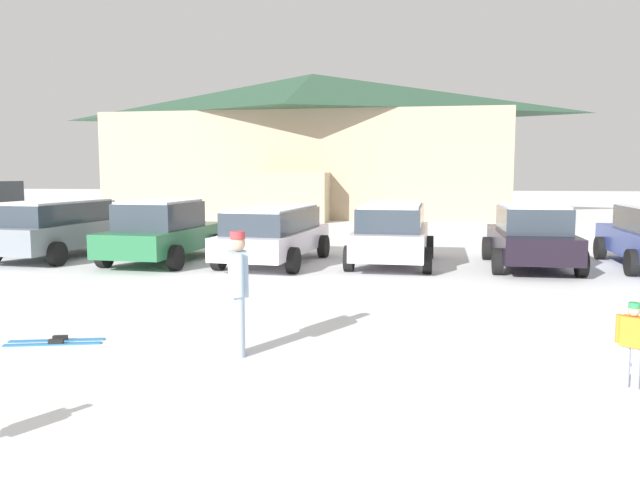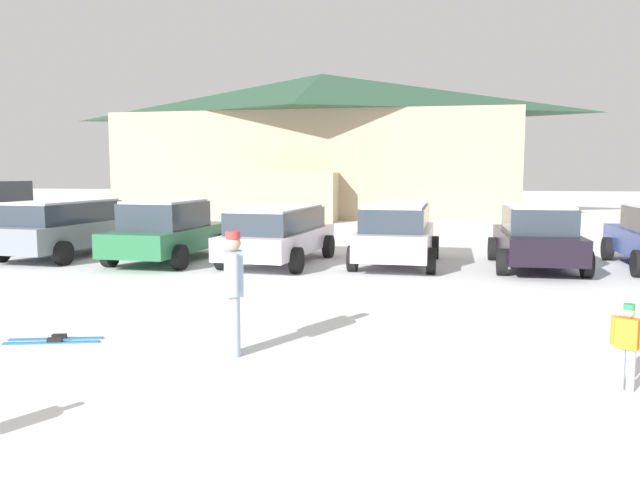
% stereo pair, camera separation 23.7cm
% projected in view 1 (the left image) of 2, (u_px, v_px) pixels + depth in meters
% --- Properties ---
extents(ski_lodge, '(22.04, 12.21, 7.96)m').
position_uv_depth(ski_lodge, '(312.00, 144.00, 35.71)').
color(ski_lodge, tan).
rests_on(ski_lodge, ground).
extents(parked_grey_wagon, '(2.57, 4.76, 1.63)m').
position_uv_depth(parked_grey_wagon, '(57.00, 227.00, 17.70)').
color(parked_grey_wagon, gray).
rests_on(parked_grey_wagon, ground).
extents(parked_green_coupe, '(2.45, 4.59, 1.68)m').
position_uv_depth(parked_green_coupe, '(163.00, 231.00, 16.89)').
color(parked_green_coupe, '#276B41').
rests_on(parked_green_coupe, ground).
extents(parked_white_suv, '(2.56, 4.93, 1.51)m').
position_uv_depth(parked_white_suv, '(274.00, 233.00, 16.57)').
color(parked_white_suv, white).
rests_on(parked_white_suv, ground).
extents(parked_silver_wagon, '(2.29, 4.53, 1.61)m').
position_uv_depth(parked_silver_wagon, '(392.00, 232.00, 16.40)').
color(parked_silver_wagon, '#C0B7C2').
rests_on(parked_silver_wagon, ground).
extents(parked_black_sedan, '(2.20, 4.23, 1.62)m').
position_uv_depth(parked_black_sedan, '(531.00, 236.00, 15.82)').
color(parked_black_sedan, black).
rests_on(parked_black_sedan, ground).
extents(skier_child_in_orange_jacket, '(0.32, 0.25, 0.99)m').
position_uv_depth(skier_child_in_orange_jacket, '(632.00, 340.00, 7.01)').
color(skier_child_in_orange_jacket, '#A5ADCC').
rests_on(skier_child_in_orange_jacket, ground).
extents(skier_adult_in_blue_parka, '(0.36, 0.59, 1.67)m').
position_uv_depth(skier_adult_in_blue_parka, '(238.00, 286.00, 8.24)').
color(skier_adult_in_blue_parka, '#A1B4CE').
rests_on(skier_adult_in_blue_parka, ground).
extents(pair_of_skis, '(1.37, 0.61, 0.08)m').
position_uv_depth(pair_of_skis, '(56.00, 341.00, 8.94)').
color(pair_of_skis, '#246DB0').
rests_on(pair_of_skis, ground).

